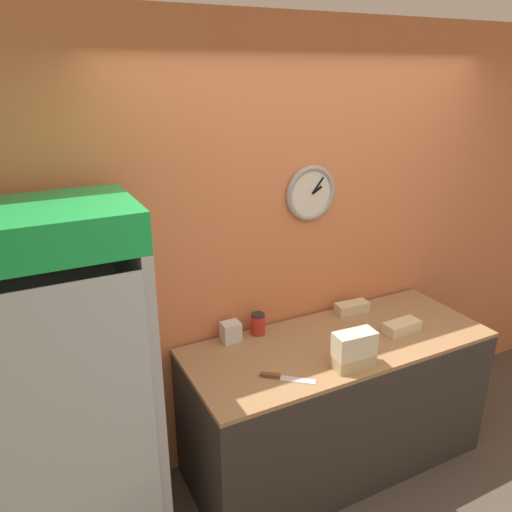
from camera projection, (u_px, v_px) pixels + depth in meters
wall_back at (305, 246)px, 3.16m from camera, size 5.20×0.09×2.70m
prep_counter at (335, 402)px, 3.13m from camera, size 1.86×0.73×0.88m
beverage_cooler at (64, 378)px, 2.36m from camera, size 0.76×0.64×1.89m
sandwich_stack_bottom at (353, 361)px, 2.71m from camera, size 0.24×0.12×0.07m
sandwich_stack_middle at (354, 350)px, 2.69m from camera, size 0.24×0.12×0.07m
sandwich_stack_top at (355, 338)px, 2.66m from camera, size 0.24×0.13×0.07m
sandwich_flat_left at (402, 327)px, 3.07m from camera, size 0.24×0.11×0.07m
sandwich_flat_right at (352, 307)px, 3.32m from camera, size 0.23×0.11×0.07m
chefs_knife at (280, 377)px, 2.62m from camera, size 0.25×0.21×0.02m
condiment_jar at (258, 324)px, 3.04m from camera, size 0.09×0.09×0.14m
napkin_dispenser at (231, 332)px, 2.96m from camera, size 0.11×0.09×0.12m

